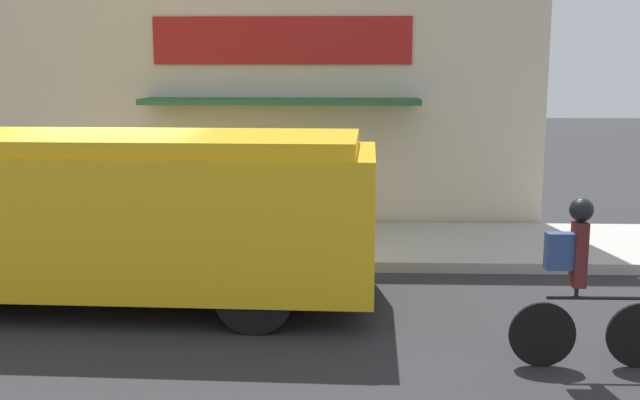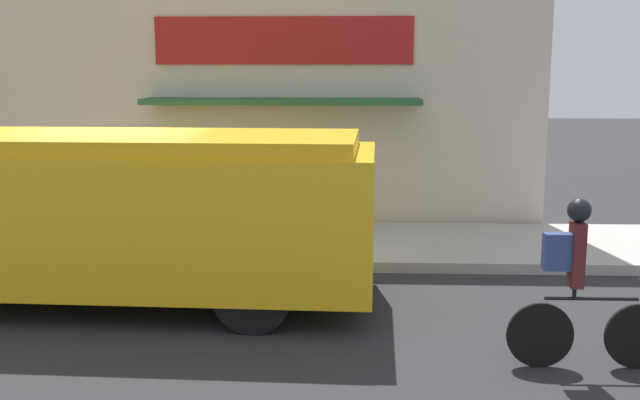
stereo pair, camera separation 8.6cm
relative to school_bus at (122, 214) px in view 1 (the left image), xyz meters
name	(u,v)px [view 1 (the left image)]	position (x,y,z in m)	size (l,w,h in m)	color
ground_plane	(113,270)	(-0.62, 1.46, -1.12)	(70.00, 70.00, 0.00)	#2B2B2D
sidewalk	(139,243)	(-0.62, 2.90, -1.05)	(28.00, 2.87, 0.16)	#ADAAA3
storefront	(163,69)	(-0.53, 4.54, 1.78)	(13.91, 1.08, 5.84)	beige
school_bus	(122,214)	(0.00, 0.00, 0.00)	(7.07, 2.89, 2.12)	yellow
cyclist	(582,284)	(5.07, -1.92, -0.28)	(1.61, 0.23, 1.69)	black
trash_bin	(165,206)	(-0.27, 3.28, -0.49)	(0.63, 0.63, 0.95)	#2D5138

